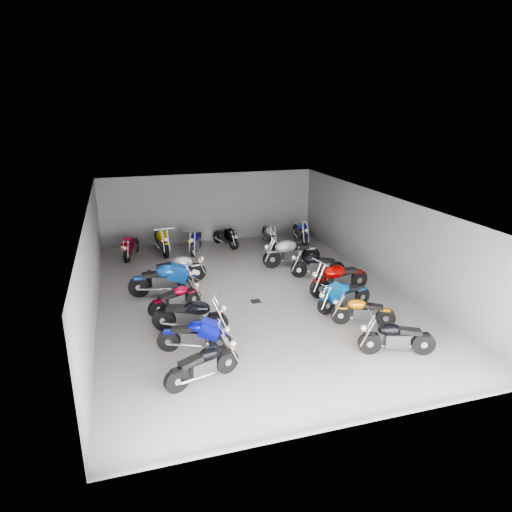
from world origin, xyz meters
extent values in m
plane|color=gray|center=(0.00, 0.00, 0.00)|extent=(14.00, 14.00, 0.00)
cube|color=slate|center=(0.00, 7.00, 1.60)|extent=(10.00, 0.10, 3.20)
cube|color=slate|center=(-5.00, 0.00, 1.60)|extent=(0.10, 14.00, 3.20)
cube|color=slate|center=(5.00, 0.00, 1.60)|extent=(0.10, 14.00, 3.20)
cube|color=black|center=(0.00, 0.00, 3.22)|extent=(10.00, 14.00, 0.04)
cube|color=black|center=(0.00, -0.50, 0.01)|extent=(0.32, 0.32, 0.01)
cylinder|color=black|center=(-1.88, -4.34, 0.30)|extent=(0.60, 0.31, 0.60)
cylinder|color=black|center=(-3.15, -4.79, 0.30)|extent=(0.61, 0.33, 0.60)
cube|color=#2D2D30|center=(-2.52, -4.57, 0.39)|extent=(0.66, 0.46, 0.37)
ellipsoid|color=black|center=(-2.32, -4.50, 0.69)|extent=(0.72, 0.56, 0.34)
cube|color=black|center=(-2.80, -4.66, 0.65)|extent=(0.62, 0.43, 0.17)
cylinder|color=black|center=(-1.83, -3.34, 0.30)|extent=(0.61, 0.31, 0.60)
cylinder|color=black|center=(-3.12, -2.90, 0.30)|extent=(0.61, 0.32, 0.60)
cube|color=#2D2D30|center=(-2.47, -3.12, 0.39)|extent=(0.67, 0.46, 0.38)
ellipsoid|color=#0409A0|center=(-2.28, -3.19, 0.69)|extent=(0.72, 0.56, 0.34)
cube|color=black|center=(-2.76, -3.02, 0.66)|extent=(0.63, 0.43, 0.17)
cylinder|color=black|center=(-1.72, -2.36, 0.34)|extent=(0.67, 0.41, 0.68)
cylinder|color=black|center=(-3.11, -1.71, 0.34)|extent=(0.68, 0.43, 0.68)
cube|color=#2D2D30|center=(-2.42, -2.04, 0.45)|extent=(0.76, 0.58, 0.42)
ellipsoid|color=black|center=(-2.20, -2.13, 0.79)|extent=(0.83, 0.69, 0.38)
cube|color=black|center=(-2.72, -1.89, 0.74)|extent=(0.71, 0.54, 0.19)
cylinder|color=black|center=(-2.05, -0.27, 0.28)|extent=(0.57, 0.33, 0.57)
cylinder|color=black|center=(-3.23, -0.77, 0.28)|extent=(0.57, 0.34, 0.57)
cube|color=#2D2D30|center=(-2.64, -0.52, 0.37)|extent=(0.63, 0.47, 0.35)
ellipsoid|color=#98001D|center=(-2.46, -0.44, 0.66)|extent=(0.69, 0.56, 0.32)
cube|color=black|center=(-2.90, -0.63, 0.62)|extent=(0.59, 0.44, 0.16)
cylinder|color=black|center=(-2.04, 0.75, 0.36)|extent=(0.74, 0.26, 0.73)
cylinder|color=black|center=(-3.66, 1.01, 0.36)|extent=(0.74, 0.28, 0.73)
cube|color=#2D2D30|center=(-2.85, 0.88, 0.48)|extent=(0.78, 0.45, 0.45)
ellipsoid|color=#0C45B0|center=(-2.60, 0.84, 0.84)|extent=(0.83, 0.57, 0.41)
cube|color=black|center=(-3.21, 0.94, 0.79)|extent=(0.73, 0.42, 0.21)
cylinder|color=black|center=(-1.55, 1.91, 0.34)|extent=(0.70, 0.21, 0.69)
cylinder|color=black|center=(-3.09, 1.75, 0.34)|extent=(0.70, 0.23, 0.69)
cube|color=#2D2D30|center=(-2.32, 1.83, 0.45)|extent=(0.72, 0.39, 0.43)
ellipsoid|color=#B2B1B8|center=(-2.08, 1.85, 0.79)|extent=(0.77, 0.50, 0.39)
cube|color=black|center=(-2.66, 1.80, 0.75)|extent=(0.68, 0.36, 0.20)
cylinder|color=black|center=(1.89, -4.56, 0.31)|extent=(0.62, 0.31, 0.61)
cylinder|color=black|center=(3.21, -4.99, 0.31)|extent=(0.63, 0.33, 0.61)
cube|color=#2D2D30|center=(2.55, -4.77, 0.40)|extent=(0.68, 0.47, 0.38)
ellipsoid|color=black|center=(2.35, -4.71, 0.71)|extent=(0.74, 0.57, 0.34)
cube|color=black|center=(2.84, -4.87, 0.67)|extent=(0.64, 0.44, 0.17)
cylinder|color=black|center=(1.95, -2.79, 0.29)|extent=(0.57, 0.34, 0.57)
cylinder|color=black|center=(3.12, -3.33, 0.29)|extent=(0.57, 0.36, 0.57)
cube|color=#2D2D30|center=(2.54, -3.06, 0.37)|extent=(0.64, 0.49, 0.36)
ellipsoid|color=orange|center=(2.36, -2.97, 0.66)|extent=(0.70, 0.58, 0.32)
cube|color=black|center=(2.79, -3.18, 0.62)|extent=(0.60, 0.45, 0.16)
cylinder|color=black|center=(1.82, -2.07, 0.31)|extent=(0.63, 0.25, 0.62)
cylinder|color=black|center=(3.19, -1.77, 0.31)|extent=(0.63, 0.27, 0.62)
cube|color=#2D2D30|center=(2.50, -1.92, 0.40)|extent=(0.67, 0.41, 0.39)
ellipsoid|color=#004BA2|center=(2.30, -1.97, 0.71)|extent=(0.72, 0.51, 0.35)
cube|color=black|center=(2.80, -1.86, 0.67)|extent=(0.63, 0.39, 0.18)
cylinder|color=black|center=(2.14, -0.85, 0.36)|extent=(0.73, 0.28, 0.72)
cylinder|color=black|center=(3.75, -0.54, 0.36)|extent=(0.74, 0.30, 0.72)
cube|color=#2D2D30|center=(2.94, -0.69, 0.47)|extent=(0.78, 0.47, 0.45)
ellipsoid|color=#7F0000|center=(2.70, -0.74, 0.83)|extent=(0.84, 0.59, 0.41)
cube|color=black|center=(3.30, -0.63, 0.79)|extent=(0.73, 0.44, 0.20)
cylinder|color=black|center=(2.20, 1.16, 0.31)|extent=(0.64, 0.33, 0.63)
cylinder|color=black|center=(3.54, 0.68, 0.31)|extent=(0.64, 0.35, 0.63)
cube|color=#2D2D30|center=(2.87, 0.92, 0.41)|extent=(0.70, 0.49, 0.39)
ellipsoid|color=black|center=(2.67, 0.99, 0.73)|extent=(0.76, 0.60, 0.35)
cube|color=black|center=(3.17, 0.82, 0.69)|extent=(0.66, 0.46, 0.18)
cylinder|color=black|center=(1.57, 2.45, 0.37)|extent=(0.74, 0.16, 0.74)
cylinder|color=black|center=(3.23, 2.43, 0.37)|extent=(0.74, 0.18, 0.74)
cube|color=#2D2D30|center=(2.40, 2.44, 0.48)|extent=(0.75, 0.35, 0.46)
ellipsoid|color=#98979C|center=(2.15, 2.45, 0.85)|extent=(0.79, 0.47, 0.41)
cube|color=black|center=(2.77, 2.44, 0.80)|extent=(0.70, 0.33, 0.21)
cylinder|color=black|center=(-3.95, 4.78, 0.31)|extent=(0.30, 0.63, 0.62)
cylinder|color=black|center=(-3.54, 6.11, 0.31)|extent=(0.32, 0.63, 0.62)
cube|color=#2D2D30|center=(-3.75, 5.44, 0.41)|extent=(0.46, 0.69, 0.39)
ellipsoid|color=maroon|center=(-3.81, 5.24, 0.71)|extent=(0.56, 0.74, 0.35)
cube|color=black|center=(-3.65, 5.74, 0.68)|extent=(0.43, 0.64, 0.18)
cylinder|color=black|center=(-2.35, 4.95, 0.36)|extent=(0.22, 0.73, 0.72)
cylinder|color=black|center=(-2.52, 6.57, 0.36)|extent=(0.25, 0.73, 0.72)
cube|color=#2D2D30|center=(-2.43, 5.76, 0.47)|extent=(0.41, 0.76, 0.45)
ellipsoid|color=#E9B901|center=(-2.41, 5.52, 0.83)|extent=(0.53, 0.81, 0.40)
cube|color=black|center=(-2.47, 6.12, 0.78)|extent=(0.39, 0.71, 0.20)
cylinder|color=black|center=(-1.21, 4.76, 0.32)|extent=(0.34, 0.65, 0.64)
cylinder|color=black|center=(-0.73, 6.13, 0.32)|extent=(0.35, 0.66, 0.64)
cube|color=#2D2D30|center=(-0.97, 5.44, 0.42)|extent=(0.50, 0.72, 0.40)
ellipsoid|color=#07026E|center=(-1.05, 5.23, 0.74)|extent=(0.60, 0.78, 0.36)
cube|color=black|center=(-0.87, 5.75, 0.70)|extent=(0.47, 0.67, 0.18)
cylinder|color=black|center=(0.70, 5.21, 0.29)|extent=(0.32, 0.58, 0.57)
cylinder|color=black|center=(0.22, 6.42, 0.29)|extent=(0.34, 0.58, 0.57)
cube|color=#2D2D30|center=(0.46, 5.82, 0.38)|extent=(0.46, 0.64, 0.36)
ellipsoid|color=black|center=(0.53, 5.63, 0.66)|extent=(0.56, 0.70, 0.32)
cube|color=black|center=(0.35, 6.08, 0.63)|extent=(0.43, 0.60, 0.16)
cylinder|color=black|center=(2.40, 4.76, 0.32)|extent=(0.17, 0.65, 0.64)
cylinder|color=black|center=(2.49, 6.22, 0.32)|extent=(0.19, 0.65, 0.64)
cube|color=#2D2D30|center=(2.45, 5.49, 0.42)|extent=(0.34, 0.67, 0.40)
ellipsoid|color=silver|center=(2.43, 5.27, 0.74)|extent=(0.45, 0.71, 0.36)
cube|color=black|center=(2.47, 5.81, 0.70)|extent=(0.32, 0.63, 0.18)
cylinder|color=black|center=(3.91, 4.67, 0.34)|extent=(0.22, 0.70, 0.69)
cylinder|color=black|center=(4.09, 6.21, 0.34)|extent=(0.24, 0.70, 0.69)
cube|color=#2D2D30|center=(4.00, 5.44, 0.45)|extent=(0.40, 0.73, 0.43)
ellipsoid|color=navy|center=(3.97, 5.20, 0.79)|extent=(0.51, 0.78, 0.39)
cube|color=black|center=(4.04, 5.78, 0.75)|extent=(0.38, 0.68, 0.20)
camera|label=1|loc=(-4.00, -13.80, 6.21)|focal=32.00mm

